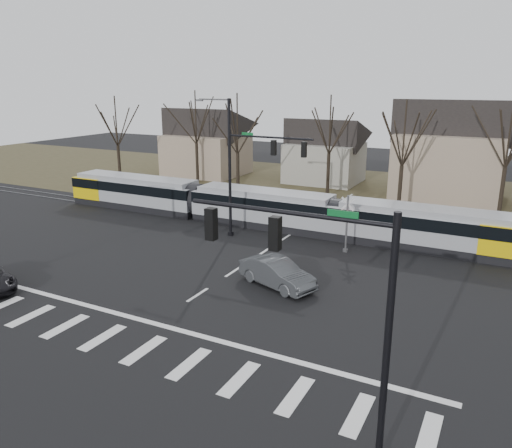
% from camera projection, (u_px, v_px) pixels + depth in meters
% --- Properties ---
extents(ground, '(140.00, 140.00, 0.00)m').
position_uv_depth(ground, '(176.00, 309.00, 25.77)').
color(ground, black).
extents(grass_verge, '(140.00, 28.00, 0.01)m').
position_uv_depth(grass_verge, '(355.00, 192.00, 53.09)').
color(grass_verge, '#38331E').
rests_on(grass_verge, ground).
extents(crosswalk, '(27.00, 2.60, 0.01)m').
position_uv_depth(crosswalk, '(123.00, 344.00, 22.36)').
color(crosswalk, silver).
rests_on(crosswalk, ground).
extents(stop_line, '(28.00, 0.35, 0.01)m').
position_uv_depth(stop_line, '(154.00, 323.00, 24.23)').
color(stop_line, silver).
rests_on(stop_line, ground).
extents(lane_dashes, '(0.18, 30.00, 0.01)m').
position_uv_depth(lane_dashes, '(297.00, 230.00, 39.43)').
color(lane_dashes, silver).
rests_on(lane_dashes, ground).
extents(rail_pair, '(90.00, 1.52, 0.06)m').
position_uv_depth(rail_pair, '(296.00, 231.00, 39.26)').
color(rail_pair, '#59595E').
rests_on(rail_pair, ground).
extents(tram, '(39.14, 2.91, 2.97)m').
position_uv_depth(tram, '(262.00, 206.00, 40.34)').
color(tram, gray).
rests_on(tram, ground).
extents(sedan, '(4.87, 5.97, 1.60)m').
position_uv_depth(sedan, '(277.00, 273.00, 28.47)').
color(sedan, '#3E4144').
rests_on(sedan, ground).
extents(signal_pole_near_right, '(6.72, 0.44, 8.00)m').
position_uv_depth(signal_pole_near_right, '(326.00, 297.00, 14.76)').
color(signal_pole_near_right, black).
rests_on(signal_pole_near_right, ground).
extents(signal_pole_far, '(9.28, 0.44, 10.20)m').
position_uv_depth(signal_pole_far, '(249.00, 163.00, 35.95)').
color(signal_pole_far, black).
rests_on(signal_pole_far, ground).
extents(rail_crossing_signal, '(1.08, 0.36, 4.00)m').
position_uv_depth(rail_crossing_signal, '(347.00, 226.00, 33.97)').
color(rail_crossing_signal, '#59595B').
rests_on(rail_crossing_signal, ground).
extents(tree_row, '(59.20, 7.20, 10.00)m').
position_uv_depth(tree_row, '(361.00, 153.00, 45.72)').
color(tree_row, black).
rests_on(tree_row, ground).
extents(house_a, '(9.72, 8.64, 8.60)m').
position_uv_depth(house_a, '(206.00, 139.00, 62.43)').
color(house_a, gray).
rests_on(house_a, ground).
extents(house_b, '(8.64, 7.56, 7.65)m').
position_uv_depth(house_b, '(325.00, 148.00, 57.64)').
color(house_b, gray).
rests_on(house_b, ground).
extents(house_c, '(10.80, 8.64, 10.10)m').
position_uv_depth(house_c, '(451.00, 147.00, 48.53)').
color(house_c, gray).
rests_on(house_c, ground).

